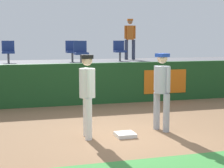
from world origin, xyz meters
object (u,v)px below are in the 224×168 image
at_px(spectator_hooded, 130,36).
at_px(first_base, 125,135).
at_px(player_runner_visitor, 162,86).
at_px(seat_back_center, 72,50).
at_px(player_fielder_home, 87,90).
at_px(seat_back_left, 8,50).
at_px(seat_front_center, 81,51).
at_px(seat_back_right, 119,50).

bearing_deg(spectator_hooded, first_base, 81.33).
distance_m(player_runner_visitor, seat_back_center, 7.06).
relative_size(player_fielder_home, spectator_hooded, 0.97).
bearing_deg(player_fielder_home, seat_back_left, -163.29).
bearing_deg(seat_front_center, player_fielder_home, -99.98).
bearing_deg(spectator_hooded, seat_back_center, 28.62).
height_order(seat_back_center, seat_back_left, same).
bearing_deg(seat_back_center, first_base, -91.29).
bearing_deg(spectator_hooded, player_fielder_home, 76.24).
bearing_deg(player_runner_visitor, seat_back_right, 150.13).
xyz_separation_m(seat_back_left, seat_front_center, (2.43, -1.80, -0.00)).
xyz_separation_m(seat_back_right, seat_front_center, (-1.98, -1.80, -0.00)).
xyz_separation_m(first_base, seat_back_center, (0.16, 7.25, 1.58)).
height_order(seat_back_left, seat_front_center, same).
bearing_deg(seat_back_left, first_base, -72.55).
bearing_deg(seat_front_center, seat_back_center, 89.80).
relative_size(seat_back_left, spectator_hooded, 0.47).
distance_m(seat_front_center, spectator_hooded, 3.86).
bearing_deg(first_base, seat_back_left, 107.45).
xyz_separation_m(first_base, player_runner_visitor, (0.94, 0.26, 0.96)).
relative_size(player_fielder_home, seat_back_left, 2.06).
xyz_separation_m(first_base, seat_front_center, (0.16, 5.45, 1.58)).
height_order(first_base, seat_back_center, seat_back_center).
bearing_deg(seat_back_right, seat_back_left, 180.00).
bearing_deg(seat_back_right, spectator_hooded, 49.09).
bearing_deg(player_runner_visitor, spectator_hooded, 145.91).
relative_size(player_runner_visitor, seat_back_right, 2.06).
relative_size(player_runner_visitor, spectator_hooded, 0.97).
distance_m(player_fielder_home, spectator_hooded, 8.86).
distance_m(first_base, seat_back_left, 7.76).
height_order(seat_back_right, spectator_hooded, spectator_hooded).
bearing_deg(player_fielder_home, first_base, 84.44).
bearing_deg(seat_back_left, player_fielder_home, -78.07).
height_order(player_fielder_home, seat_front_center, seat_front_center).
distance_m(seat_back_right, seat_front_center, 2.68).
distance_m(player_fielder_home, seat_front_center, 5.42).
bearing_deg(spectator_hooded, seat_back_left, 20.50).
relative_size(player_fielder_home, seat_back_center, 2.06).
xyz_separation_m(seat_back_left, spectator_hooded, (5.17, 0.87, 0.56)).
height_order(player_fielder_home, seat_back_left, seat_back_left).
height_order(player_runner_visitor, seat_back_center, seat_back_center).
distance_m(seat_back_center, seat_back_left, 2.44).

